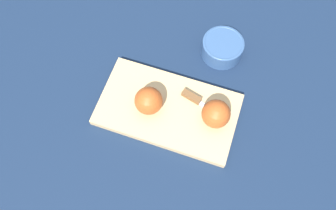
% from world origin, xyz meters
% --- Properties ---
extents(ground_plane, '(4.00, 4.00, 0.00)m').
position_xyz_m(ground_plane, '(0.00, 0.00, 0.00)').
color(ground_plane, '#14233D').
extents(cutting_board, '(0.39, 0.22, 0.02)m').
position_xyz_m(cutting_board, '(0.00, 0.00, 0.01)').
color(cutting_board, tan).
rests_on(cutting_board, ground_plane).
extents(apple_half_left, '(0.08, 0.08, 0.08)m').
position_xyz_m(apple_half_left, '(-0.05, -0.01, 0.06)').
color(apple_half_left, '#AD4C1E').
rests_on(apple_half_left, cutting_board).
extents(apple_half_right, '(0.08, 0.08, 0.08)m').
position_xyz_m(apple_half_right, '(0.13, 0.01, 0.06)').
color(apple_half_right, '#AD4C1E').
rests_on(apple_half_right, cutting_board).
extents(knife, '(0.14, 0.05, 0.02)m').
position_xyz_m(knife, '(0.06, 0.05, 0.03)').
color(knife, silver).
rests_on(knife, cutting_board).
extents(bowl, '(0.12, 0.12, 0.05)m').
position_xyz_m(bowl, '(0.08, 0.24, 0.03)').
color(bowl, '#33517F').
rests_on(bowl, ground_plane).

